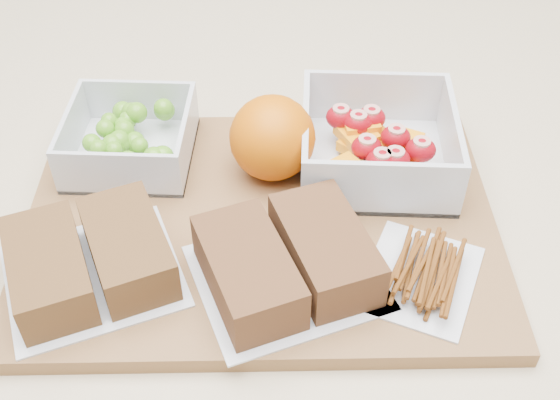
# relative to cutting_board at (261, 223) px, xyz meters

# --- Properties ---
(cutting_board) EXTENTS (0.44, 0.33, 0.02)m
(cutting_board) POSITION_rel_cutting_board_xyz_m (0.00, 0.00, 0.00)
(cutting_board) COLOR brown
(cutting_board) RESTS_ON counter
(grape_container) EXTENTS (0.12, 0.12, 0.05)m
(grape_container) POSITION_rel_cutting_board_xyz_m (-0.13, 0.08, 0.03)
(grape_container) COLOR silver
(grape_container) RESTS_ON cutting_board
(fruit_container) EXTENTS (0.14, 0.14, 0.06)m
(fruit_container) POSITION_rel_cutting_board_xyz_m (0.11, 0.08, 0.03)
(fruit_container) COLOR silver
(fruit_container) RESTS_ON cutting_board
(orange) EXTENTS (0.08, 0.08, 0.08)m
(orange) POSITION_rel_cutting_board_xyz_m (0.01, 0.06, 0.05)
(orange) COLOR #D96305
(orange) RESTS_ON cutting_board
(sandwich_bag_left) EXTENTS (0.18, 0.17, 0.04)m
(sandwich_bag_left) POSITION_rel_cutting_board_xyz_m (-0.13, -0.08, 0.03)
(sandwich_bag_left) COLOR silver
(sandwich_bag_left) RESTS_ON cutting_board
(sandwich_bag_center) EXTENTS (0.18, 0.17, 0.04)m
(sandwich_bag_center) POSITION_rel_cutting_board_xyz_m (0.03, -0.07, 0.03)
(sandwich_bag_center) COLOR silver
(sandwich_bag_center) RESTS_ON cutting_board
(pretzel_bag) EXTENTS (0.12, 0.13, 0.02)m
(pretzel_bag) POSITION_rel_cutting_board_xyz_m (0.14, -0.07, 0.02)
(pretzel_bag) COLOR silver
(pretzel_bag) RESTS_ON cutting_board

